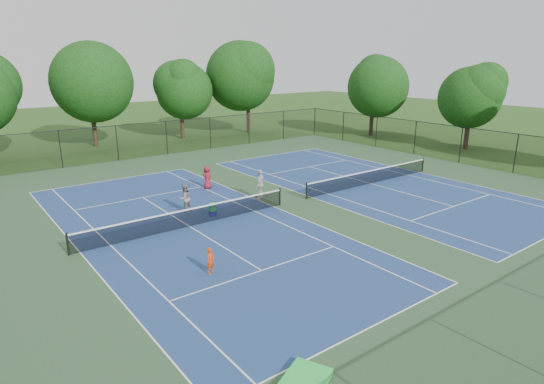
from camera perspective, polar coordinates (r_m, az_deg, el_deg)
ground at (r=27.71m, az=2.70°, el=-1.27°), size 140.00×140.00×0.00m
court_pad at (r=27.71m, az=2.70°, el=-1.26°), size 36.00×36.00×0.01m
tennis_court_left at (r=24.05m, az=-10.29°, el=-4.09°), size 12.00×23.83×1.07m
tennis_court_right at (r=32.44m, az=12.27°, el=1.19°), size 12.00×23.83×1.07m
perimeter_fence at (r=27.27m, az=2.74°, el=1.94°), size 36.08×36.08×3.02m
tree_back_b at (r=48.07m, az=-22.01°, el=13.12°), size 7.60×7.60×10.03m
tree_back_c at (r=50.38m, az=-11.46°, el=12.78°), size 6.00×6.00×8.40m
tree_back_d at (r=53.45m, az=-3.07°, el=14.71°), size 7.80×7.80×10.37m
tree_side_e at (r=52.67m, az=12.66°, el=13.22°), size 6.60×6.60×8.87m
tree_side_f at (r=47.18m, az=23.78°, el=11.24°), size 5.80×5.80×8.12m
child_player at (r=18.75m, az=-7.71°, el=-8.53°), size 0.48×0.41×1.11m
instructor at (r=26.14m, az=-10.90°, el=-0.77°), size 0.91×0.78×1.64m
bystander_a at (r=27.99m, az=-1.47°, el=0.96°), size 1.19×1.03×1.91m
bystander_c at (r=30.67m, az=-8.13°, el=1.83°), size 0.88×0.72×1.55m
ball_crate at (r=25.47m, az=-7.45°, el=-2.67°), size 0.37×0.31×0.28m
ball_hopper at (r=25.36m, az=-7.48°, el=-1.91°), size 0.35×0.30×0.44m
green_tarp at (r=13.15m, az=3.86°, el=-22.90°), size 2.02×1.73×0.18m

